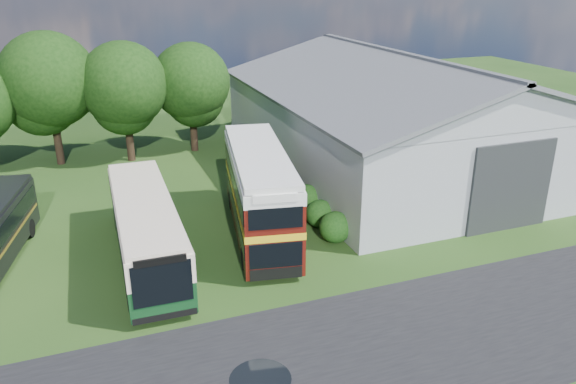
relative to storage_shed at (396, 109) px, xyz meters
name	(u,v)px	position (x,y,z in m)	size (l,w,h in m)	color
ground	(273,324)	(-15.00, -15.98, -4.17)	(120.00, 120.00, 0.00)	#1C3A12
asphalt_road	(374,351)	(-12.00, -18.98, -4.17)	(60.00, 8.00, 0.02)	black
puddle	(260,379)	(-16.50, -18.98, -4.17)	(2.20, 2.20, 0.01)	black
storage_shed	(396,109)	(0.00, 0.00, 0.00)	(18.80, 24.80, 8.15)	gray
tree_mid	(48,80)	(-23.00, 8.82, 2.02)	(6.80, 6.80, 9.60)	black
tree_right_a	(124,85)	(-18.00, 7.82, 1.52)	(6.26, 6.26, 8.83)	black
tree_right_b	(191,82)	(-13.00, 8.62, 1.27)	(5.98, 5.98, 8.45)	black
shrub_front	(335,240)	(-9.40, -9.98, -4.17)	(1.70, 1.70, 1.70)	#194714
shrub_mid	(320,225)	(-9.40, -7.98, -4.17)	(1.60, 1.60, 1.60)	#194714
shrub_back	(306,212)	(-9.40, -5.98, -4.17)	(1.80, 1.80, 1.80)	#194714
bus_green_single	(146,229)	(-18.95, -8.76, -2.43)	(2.99, 11.89, 3.26)	black
bus_maroon_double	(260,194)	(-12.85, -7.82, -1.81)	(4.76, 11.32, 4.73)	black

